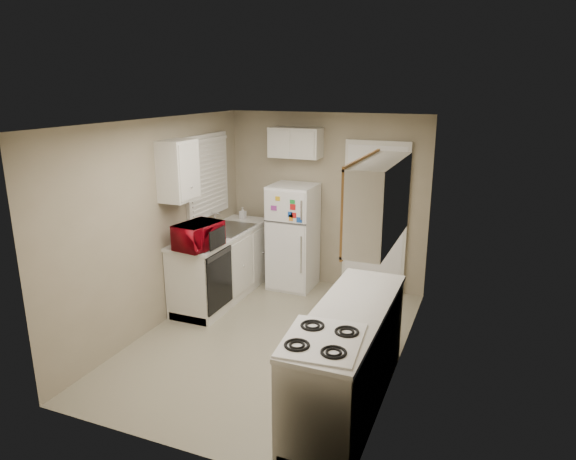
% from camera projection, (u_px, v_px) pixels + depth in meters
% --- Properties ---
extents(floor, '(3.80, 3.80, 0.00)m').
position_uv_depth(floor, '(271.00, 340.00, 5.73)').
color(floor, '#B1AA90').
rests_on(floor, ground).
extents(ceiling, '(3.80, 3.80, 0.00)m').
position_uv_depth(ceiling, '(269.00, 121.00, 5.07)').
color(ceiling, white).
rests_on(ceiling, floor).
extents(wall_left, '(3.80, 3.80, 0.00)m').
position_uv_depth(wall_left, '(159.00, 224.00, 5.91)').
color(wall_left, '#9F937A').
rests_on(wall_left, floor).
extents(wall_right, '(3.80, 3.80, 0.00)m').
position_uv_depth(wall_right, '(404.00, 253.00, 4.89)').
color(wall_right, '#9F937A').
rests_on(wall_right, floor).
extents(wall_back, '(2.80, 2.80, 0.00)m').
position_uv_depth(wall_back, '(326.00, 201.00, 7.09)').
color(wall_back, '#9F937A').
rests_on(wall_back, floor).
extents(wall_front, '(2.80, 2.80, 0.00)m').
position_uv_depth(wall_front, '(163.00, 307.00, 3.71)').
color(wall_front, '#9F937A').
rests_on(wall_front, floor).
extents(left_counter, '(0.60, 1.80, 0.90)m').
position_uv_depth(left_counter, '(223.00, 264.00, 6.81)').
color(left_counter, silver).
rests_on(left_counter, floor).
extents(dishwasher, '(0.03, 0.58, 0.72)m').
position_uv_depth(dishwasher, '(219.00, 280.00, 6.16)').
color(dishwasher, black).
rests_on(dishwasher, floor).
extents(sink, '(0.54, 0.74, 0.16)m').
position_uv_depth(sink, '(227.00, 232.00, 6.83)').
color(sink, gray).
rests_on(sink, left_counter).
extents(microwave, '(0.59, 0.38, 0.36)m').
position_uv_depth(microwave, '(199.00, 236.00, 5.99)').
color(microwave, maroon).
rests_on(microwave, left_counter).
extents(soap_bottle, '(0.08, 0.09, 0.17)m').
position_uv_depth(soap_bottle, '(243.00, 212.00, 7.31)').
color(soap_bottle, silver).
rests_on(soap_bottle, left_counter).
extents(window_blinds, '(0.10, 0.98, 1.08)m').
position_uv_depth(window_blinds, '(208.00, 176.00, 6.72)').
color(window_blinds, silver).
rests_on(window_blinds, wall_left).
extents(upper_cabinet_left, '(0.30, 0.45, 0.70)m').
position_uv_depth(upper_cabinet_left, '(178.00, 171.00, 5.89)').
color(upper_cabinet_left, silver).
rests_on(upper_cabinet_left, wall_left).
extents(refrigerator, '(0.60, 0.58, 1.45)m').
position_uv_depth(refrigerator, '(293.00, 237.00, 7.08)').
color(refrigerator, white).
rests_on(refrigerator, floor).
extents(cabinet_over_fridge, '(0.70, 0.30, 0.40)m').
position_uv_depth(cabinet_over_fridge, '(296.00, 143.00, 6.88)').
color(cabinet_over_fridge, silver).
rests_on(cabinet_over_fridge, wall_back).
extents(interior_door, '(0.86, 0.06, 2.08)m').
position_uv_depth(interior_door, '(375.00, 219.00, 6.85)').
color(interior_door, white).
rests_on(interior_door, floor).
extents(right_counter, '(0.60, 2.00, 0.90)m').
position_uv_depth(right_counter, '(348.00, 357.00, 4.49)').
color(right_counter, silver).
rests_on(right_counter, floor).
extents(stove, '(0.63, 0.75, 0.86)m').
position_uv_depth(stove, '(321.00, 395.00, 3.98)').
color(stove, white).
rests_on(stove, floor).
extents(upper_cabinet_right, '(0.30, 1.20, 0.70)m').
position_uv_depth(upper_cabinet_right, '(380.00, 201.00, 4.34)').
color(upper_cabinet_right, silver).
rests_on(upper_cabinet_right, wall_right).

